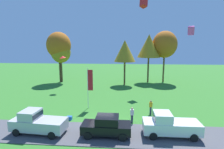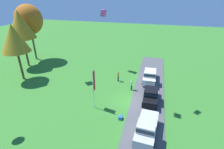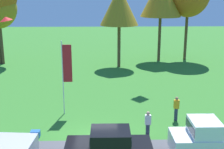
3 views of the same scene
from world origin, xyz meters
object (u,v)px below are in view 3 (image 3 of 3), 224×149
object	(u,v)px
car_pickup_by_flagpole	(215,139)
flag_banner	(66,69)
person_watching_sky	(176,108)
tree_center_back	(119,6)
person_on_lawn	(148,124)
car_sedan_far_end	(109,146)
cooler_box	(35,134)
kite_delta_near_flag	(6,19)

from	to	relation	value
car_pickup_by_flagpole	flag_banner	xyz separation A→B (m)	(-8.53, 6.45, 2.28)
person_watching_sky	tree_center_back	size ratio (longest dim) A/B	0.19
person_on_lawn	person_watching_sky	world-z (taller)	same
car_sedan_far_end	tree_center_back	xyz separation A→B (m)	(1.46, 21.29, 5.96)
cooler_box	tree_center_back	bearing A→B (deg)	71.83
flag_banner	kite_delta_near_flag	xyz separation A→B (m)	(-6.64, 8.90, 2.69)
car_pickup_by_flagpole	person_on_lawn	world-z (taller)	car_pickup_by_flagpole
tree_center_back	cooler_box	distance (m)	20.25
cooler_box	kite_delta_near_flag	xyz separation A→B (m)	(-5.10, 12.63, 5.88)
person_on_lawn	person_watching_sky	size ratio (longest dim) A/B	1.00
person_on_lawn	flag_banner	xyz separation A→B (m)	(-5.32, 3.98, 2.51)
kite_delta_near_flag	person_on_lawn	bearing A→B (deg)	-47.12
car_sedan_far_end	car_pickup_by_flagpole	distance (m)	5.61
car_sedan_far_end	kite_delta_near_flag	distance (m)	19.15
person_on_lawn	kite_delta_near_flag	world-z (taller)	kite_delta_near_flag
car_pickup_by_flagpole	kite_delta_near_flag	size ratio (longest dim) A/B	4.17
tree_center_back	cooler_box	xyz separation A→B (m)	(-5.95, -18.13, -6.80)
person_watching_sky	tree_center_back	distance (m)	17.25
car_sedan_far_end	car_pickup_by_flagpole	world-z (taller)	car_pickup_by_flagpole
car_sedan_far_end	cooler_box	world-z (taller)	car_sedan_far_end
person_on_lawn	person_watching_sky	distance (m)	3.46
tree_center_back	person_watching_sky	bearing A→B (deg)	-78.47
cooler_box	person_watching_sky	bearing A→B (deg)	14.20
person_watching_sky	tree_center_back	bearing A→B (deg)	101.53
kite_delta_near_flag	flag_banner	bearing A→B (deg)	-53.26
car_sedan_far_end	person_watching_sky	xyz separation A→B (m)	(4.69, 5.49, -0.16)
tree_center_back	flag_banner	world-z (taller)	tree_center_back
person_on_lawn	kite_delta_near_flag	size ratio (longest dim) A/B	1.42
person_watching_sky	kite_delta_near_flag	xyz separation A→B (m)	(-14.27, 10.31, 5.21)
car_sedan_far_end	flag_banner	world-z (taller)	flag_banner
tree_center_back	flag_banner	size ratio (longest dim) A/B	1.72
person_watching_sky	tree_center_back	world-z (taller)	tree_center_back
car_pickup_by_flagpole	kite_delta_near_flag	xyz separation A→B (m)	(-15.17, 15.35, 4.98)
person_watching_sky	cooler_box	size ratio (longest dim) A/B	3.05
car_sedan_far_end	person_on_lawn	size ratio (longest dim) A/B	2.58
tree_center_back	kite_delta_near_flag	bearing A→B (deg)	-153.55
person_on_lawn	cooler_box	bearing A→B (deg)	177.89
car_sedan_far_end	person_watching_sky	distance (m)	7.22
person_on_lawn	kite_delta_near_flag	distance (m)	18.34
flag_banner	kite_delta_near_flag	size ratio (longest dim) A/B	4.46
car_sedan_far_end	person_on_lawn	distance (m)	3.77
person_on_lawn	cooler_box	world-z (taller)	person_on_lawn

